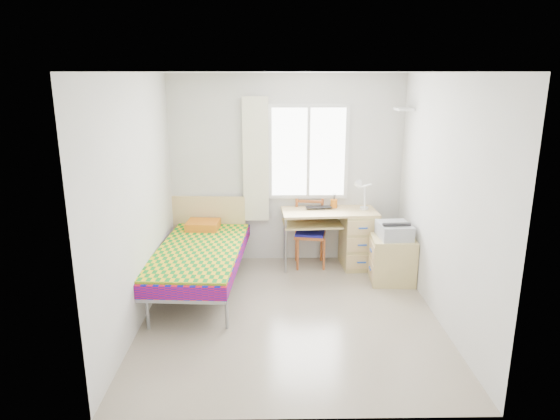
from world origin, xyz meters
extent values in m
plane|color=#BCAD93|center=(0.00, 0.00, 0.00)|extent=(3.50, 3.50, 0.00)
plane|color=white|center=(0.00, 0.00, 2.60)|extent=(3.50, 3.50, 0.00)
plane|color=silver|center=(0.00, 1.75, 1.30)|extent=(3.20, 0.00, 3.20)
plane|color=silver|center=(-1.60, 0.00, 1.30)|extent=(0.00, 3.50, 3.50)
plane|color=silver|center=(1.60, 0.00, 1.30)|extent=(0.00, 3.50, 3.50)
cube|color=white|center=(0.30, 1.73, 1.55)|extent=(1.10, 0.04, 1.30)
cube|color=white|center=(0.30, 1.72, 1.55)|extent=(1.00, 0.02, 1.20)
cube|color=white|center=(0.30, 1.72, 1.55)|extent=(0.04, 0.02, 1.20)
cube|color=#F1EDC7|center=(-0.42, 1.68, 1.45)|extent=(0.35, 0.05, 1.70)
cube|color=white|center=(1.49, 1.40, 2.15)|extent=(0.20, 0.32, 0.03)
cube|color=#93969C|center=(-1.09, 0.66, 0.36)|extent=(1.10, 2.20, 0.06)
cube|color=#B90C24|center=(-1.09, 0.66, 0.45)|extent=(1.14, 2.22, 0.15)
cube|color=yellow|center=(-1.09, 0.64, 0.54)|extent=(1.11, 2.10, 0.03)
cube|color=tan|center=(-1.09, 1.70, 0.64)|extent=(1.02, 0.12, 0.59)
cube|color=orange|center=(-1.14, 1.43, 0.61)|extent=(0.45, 0.39, 0.11)
cylinder|color=#93969C|center=(-1.50, -0.31, 0.17)|extent=(0.04, 0.04, 0.34)
cylinder|color=#93969C|center=(-0.68, 1.63, 0.17)|extent=(0.04, 0.04, 0.34)
cube|color=tan|center=(0.58, 1.44, 0.78)|extent=(1.31, 0.66, 0.03)
cube|color=tan|center=(0.99, 1.44, 0.38)|extent=(0.48, 0.59, 0.77)
cube|color=tan|center=(0.34, 1.44, 0.62)|extent=(0.81, 0.59, 0.02)
cylinder|color=#93969C|center=(-0.02, 1.20, 0.38)|extent=(0.03, 0.03, 0.77)
cylinder|color=#93969C|center=(-0.02, 1.69, 0.38)|extent=(0.03, 0.03, 0.77)
cube|color=#A3471F|center=(0.32, 1.47, 0.45)|extent=(0.46, 0.46, 0.04)
cube|color=#1A1A91|center=(0.32, 1.47, 0.48)|extent=(0.44, 0.44, 0.04)
cube|color=#A3471F|center=(0.32, 1.65, 0.72)|extent=(0.36, 0.09, 0.40)
cylinder|color=#A3471F|center=(0.14, 1.29, 0.22)|extent=(0.03, 0.03, 0.45)
cylinder|color=#A3471F|center=(0.50, 1.65, 0.46)|extent=(0.04, 0.04, 0.91)
cube|color=tan|center=(1.33, 0.88, 0.29)|extent=(0.56, 0.51, 0.59)
cube|color=tan|center=(1.06, 0.88, 0.43)|extent=(0.03, 0.44, 0.21)
cube|color=tan|center=(1.06, 0.88, 0.18)|extent=(0.03, 0.44, 0.21)
cube|color=#A7AAAF|center=(1.34, 0.91, 0.68)|extent=(0.42, 0.47, 0.18)
cube|color=black|center=(1.34, 0.91, 0.77)|extent=(0.33, 0.39, 0.02)
imported|color=black|center=(0.45, 1.50, 0.81)|extent=(0.38, 0.26, 0.03)
cylinder|color=orange|center=(0.65, 1.60, 0.85)|extent=(0.11, 0.11, 0.12)
cylinder|color=white|center=(1.06, 1.50, 0.81)|extent=(0.12, 0.12, 0.03)
cylinder|color=white|center=(1.06, 1.50, 0.98)|extent=(0.02, 0.13, 0.31)
cylinder|color=white|center=(1.04, 1.42, 1.14)|extent=(0.14, 0.27, 0.12)
cone|color=white|center=(0.96, 1.32, 1.18)|extent=(0.16, 0.18, 0.15)
imported|color=gray|center=(0.35, 1.47, 0.59)|extent=(0.24, 0.28, 0.02)
camera|label=1|loc=(-0.19, -5.05, 2.59)|focal=32.00mm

